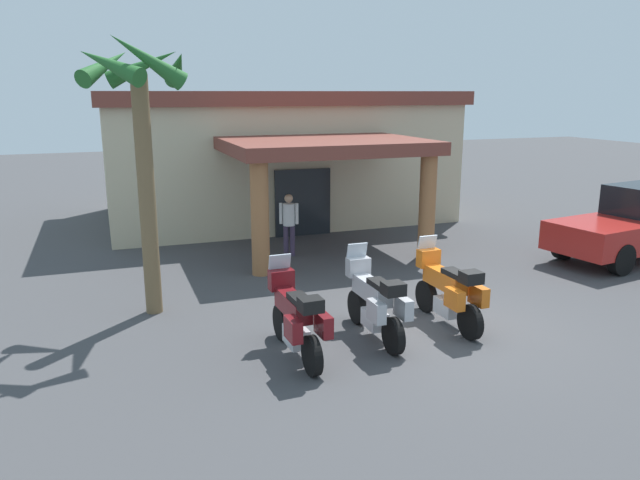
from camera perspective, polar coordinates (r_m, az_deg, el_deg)
name	(u,v)px	position (r m, az deg, el deg)	size (l,w,h in m)	color
ground_plane	(447,328)	(12.02, 11.87, -8.09)	(80.00, 80.00, 0.00)	#424244
motel_building	(274,154)	(21.94, -4.36, 8.07)	(12.06, 11.24, 4.44)	beige
motorcycle_maroon	(296,318)	(10.32, -2.26, -7.36)	(0.71, 2.21, 1.61)	black
motorcycle_silver	(375,302)	(11.11, 5.22, -5.83)	(0.71, 2.21, 1.61)	black
motorcycle_orange	(449,291)	(11.93, 12.02, -4.69)	(0.70, 2.21, 1.61)	black
pedestrian	(289,220)	(16.60, -2.95, 1.87)	(0.49, 0.32, 1.72)	#3F334C
pickup_truck_red	(638,224)	(18.50, 27.75, 1.33)	(5.42, 2.63, 1.95)	black
palm_tree_roadside	(140,114)	(12.28, -16.55, 11.31)	(2.09, 2.31, 5.52)	brown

